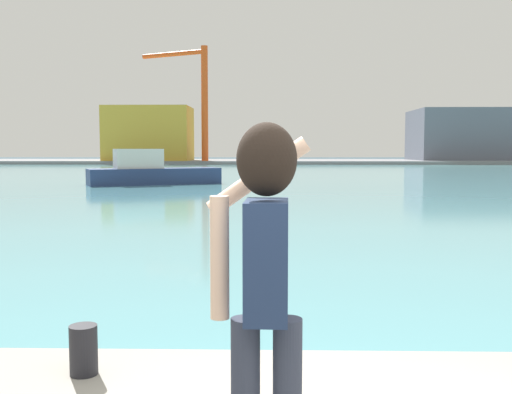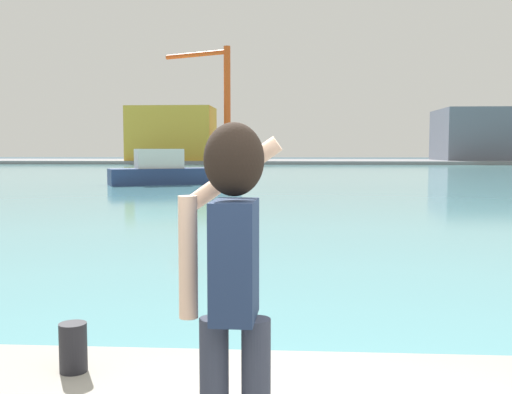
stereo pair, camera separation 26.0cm
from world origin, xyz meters
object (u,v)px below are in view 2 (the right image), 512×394
object	(u,v)px
harbor_bollard	(73,347)
port_crane	(219,92)
warehouse_right	(494,135)
person_photographer	(233,267)
boat_moored	(171,172)
warehouse_left	(172,134)

from	to	relation	value
harbor_bollard	port_crane	world-z (taller)	port_crane
warehouse_right	harbor_bollard	bearing A→B (deg)	-110.08
person_photographer	boat_moored	xyz separation A→B (m)	(-7.45, 33.86, -0.89)
harbor_bollard	port_crane	distance (m)	84.67
port_crane	person_photographer	bearing A→B (deg)	-82.72
harbor_bollard	boat_moored	bearing A→B (deg)	100.70
harbor_bollard	port_crane	bearing A→B (deg)	96.51
harbor_bollard	warehouse_right	bearing A→B (deg)	69.92
warehouse_left	port_crane	world-z (taller)	port_crane
person_photographer	warehouse_right	distance (m)	98.12
warehouse_right	port_crane	size ratio (longest dim) A/B	1.03
boat_moored	warehouse_right	distance (m)	70.97
person_photographer	boat_moored	bearing A→B (deg)	14.18
port_crane	warehouse_left	bearing A→B (deg)	162.63
harbor_bollard	warehouse_left	bearing A→B (deg)	101.37
warehouse_left	warehouse_right	xyz separation A→B (m)	(50.67, 5.38, -0.08)
harbor_bollard	boat_moored	size ratio (longest dim) A/B	0.04
warehouse_left	warehouse_right	world-z (taller)	warehouse_left
person_photographer	boat_moored	size ratio (longest dim) A/B	0.21
boat_moored	person_photographer	bearing A→B (deg)	-102.41
harbor_bollard	boat_moored	world-z (taller)	boat_moored
warehouse_left	port_crane	distance (m)	10.22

